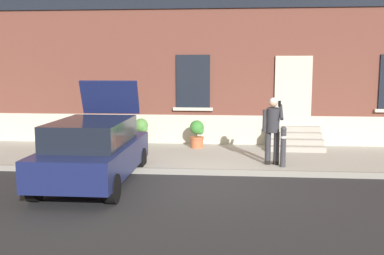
% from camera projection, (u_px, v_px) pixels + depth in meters
% --- Properties ---
extents(ground_plane, '(80.00, 80.00, 0.00)m').
position_uv_depth(ground_plane, '(200.00, 185.00, 10.36)').
color(ground_plane, '#232326').
extents(sidewalk, '(24.00, 3.60, 0.15)m').
position_uv_depth(sidewalk, '(207.00, 157.00, 13.12)').
color(sidewalk, '#99968E').
rests_on(sidewalk, ground).
extents(curb_edge, '(24.00, 0.12, 0.15)m').
position_uv_depth(curb_edge, '(203.00, 172.00, 11.28)').
color(curb_edge, gray).
rests_on(curb_edge, ground).
extents(building_facade, '(24.00, 1.52, 7.50)m').
position_uv_depth(building_facade, '(212.00, 35.00, 15.07)').
color(building_facade, brown).
rests_on(building_facade, ground).
extents(entrance_stoop, '(1.72, 1.28, 0.64)m').
position_uv_depth(entrance_stoop, '(293.00, 140.00, 14.15)').
color(entrance_stoop, '#9E998E').
rests_on(entrance_stoop, sidewalk).
extents(hatchback_car_navy, '(1.80, 4.07, 2.34)m').
position_uv_depth(hatchback_car_navy, '(94.00, 150.00, 10.28)').
color(hatchback_car_navy, '#161E4C').
rests_on(hatchback_car_navy, ground).
extents(bollard_near_person, '(0.15, 0.15, 1.04)m').
position_uv_depth(bollard_near_person, '(283.00, 145.00, 11.42)').
color(bollard_near_person, '#333338').
rests_on(bollard_near_person, sidewalk).
extents(bollard_far_left, '(0.15, 0.15, 1.04)m').
position_uv_depth(bollard_far_left, '(110.00, 142.00, 11.81)').
color(bollard_far_left, '#333338').
rests_on(bollard_far_left, sidewalk).
extents(person_on_phone, '(0.51, 0.47, 1.75)m').
position_uv_depth(person_on_phone, '(273.00, 126.00, 11.64)').
color(person_on_phone, '#2D2D33').
rests_on(person_on_phone, sidewalk).
extents(planter_charcoal, '(0.44, 0.44, 0.86)m').
position_uv_depth(planter_charcoal, '(86.00, 130.00, 14.73)').
color(planter_charcoal, '#2D2D30').
rests_on(planter_charcoal, sidewalk).
extents(planter_olive, '(0.44, 0.44, 0.86)m').
position_uv_depth(planter_olive, '(141.00, 131.00, 14.62)').
color(planter_olive, '#606B38').
rests_on(planter_olive, sidewalk).
extents(planter_terracotta, '(0.44, 0.44, 0.86)m').
position_uv_depth(planter_terracotta, '(197.00, 133.00, 14.13)').
color(planter_terracotta, '#B25B38').
rests_on(planter_terracotta, sidewalk).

